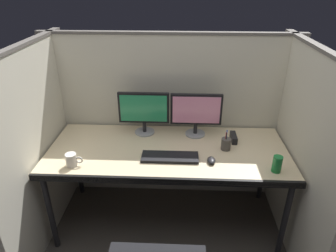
{
  "coord_description": "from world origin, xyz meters",
  "views": [
    {
      "loc": [
        0.1,
        -1.77,
        2.0
      ],
      "look_at": [
        0.0,
        0.35,
        0.92
      ],
      "focal_mm": 32.33,
      "sensor_mm": 36.0,
      "label": 1
    }
  ],
  "objects_px": {
    "desk": "(168,155)",
    "keyboard_main": "(170,157)",
    "soda_can": "(277,164)",
    "red_stapler": "(234,138)",
    "computer_mouse": "(211,160)",
    "pen_cup": "(226,144)",
    "monitor_left": "(144,110)",
    "monitor_right": "(196,112)",
    "coffee_mug": "(72,160)"
  },
  "relations": [
    {
      "from": "desk",
      "to": "soda_can",
      "type": "bearing_deg",
      "value": -18.2
    },
    {
      "from": "monitor_right",
      "to": "pen_cup",
      "type": "distance_m",
      "value": 0.37
    },
    {
      "from": "monitor_right",
      "to": "pen_cup",
      "type": "bearing_deg",
      "value": -45.05
    },
    {
      "from": "keyboard_main",
      "to": "computer_mouse",
      "type": "bearing_deg",
      "value": -7.36
    },
    {
      "from": "monitor_right",
      "to": "pen_cup",
      "type": "xyz_separation_m",
      "value": [
        0.23,
        -0.23,
        -0.17
      ]
    },
    {
      "from": "desk",
      "to": "red_stapler",
      "type": "bearing_deg",
      "value": 17.54
    },
    {
      "from": "monitor_right",
      "to": "coffee_mug",
      "type": "xyz_separation_m",
      "value": [
        -0.91,
        -0.51,
        -0.17
      ]
    },
    {
      "from": "keyboard_main",
      "to": "monitor_left",
      "type": "bearing_deg",
      "value": 120.83
    },
    {
      "from": "pen_cup",
      "to": "coffee_mug",
      "type": "relative_size",
      "value": 1.35
    },
    {
      "from": "soda_can",
      "to": "monitor_left",
      "type": "bearing_deg",
      "value": 151.84
    },
    {
      "from": "monitor_left",
      "to": "keyboard_main",
      "type": "relative_size",
      "value": 1.0
    },
    {
      "from": "computer_mouse",
      "to": "red_stapler",
      "type": "relative_size",
      "value": 0.64
    },
    {
      "from": "monitor_left",
      "to": "monitor_right",
      "type": "bearing_deg",
      "value": -1.65
    },
    {
      "from": "monitor_right",
      "to": "red_stapler",
      "type": "xyz_separation_m",
      "value": [
        0.32,
        -0.09,
        -0.19
      ]
    },
    {
      "from": "desk",
      "to": "keyboard_main",
      "type": "relative_size",
      "value": 4.42
    },
    {
      "from": "monitor_left",
      "to": "computer_mouse",
      "type": "xyz_separation_m",
      "value": [
        0.55,
        -0.44,
        -0.2
      ]
    },
    {
      "from": "computer_mouse",
      "to": "keyboard_main",
      "type": "bearing_deg",
      "value": 172.64
    },
    {
      "from": "pen_cup",
      "to": "monitor_left",
      "type": "bearing_deg",
      "value": 159.92
    },
    {
      "from": "desk",
      "to": "monitor_right",
      "type": "xyz_separation_m",
      "value": [
        0.23,
        0.26,
        0.27
      ]
    },
    {
      "from": "desk",
      "to": "monitor_left",
      "type": "distance_m",
      "value": 0.44
    },
    {
      "from": "soda_can",
      "to": "red_stapler",
      "type": "xyz_separation_m",
      "value": [
        -0.24,
        0.43,
        -0.03
      ]
    },
    {
      "from": "red_stapler",
      "to": "coffee_mug",
      "type": "distance_m",
      "value": 1.3
    },
    {
      "from": "soda_can",
      "to": "red_stapler",
      "type": "relative_size",
      "value": 0.81
    },
    {
      "from": "red_stapler",
      "to": "keyboard_main",
      "type": "bearing_deg",
      "value": -150.35
    },
    {
      "from": "monitor_left",
      "to": "red_stapler",
      "type": "height_order",
      "value": "monitor_left"
    },
    {
      "from": "desk",
      "to": "coffee_mug",
      "type": "distance_m",
      "value": 0.73
    },
    {
      "from": "desk",
      "to": "coffee_mug",
      "type": "height_order",
      "value": "coffee_mug"
    },
    {
      "from": "monitor_left",
      "to": "computer_mouse",
      "type": "bearing_deg",
      "value": -38.81
    },
    {
      "from": "pen_cup",
      "to": "coffee_mug",
      "type": "xyz_separation_m",
      "value": [
        -1.14,
        -0.28,
        -0.0
      ]
    },
    {
      "from": "computer_mouse",
      "to": "pen_cup",
      "type": "distance_m",
      "value": 0.23
    },
    {
      "from": "computer_mouse",
      "to": "red_stapler",
      "type": "distance_m",
      "value": 0.4
    },
    {
      "from": "computer_mouse",
      "to": "red_stapler",
      "type": "xyz_separation_m",
      "value": [
        0.21,
        0.34,
        0.01
      ]
    },
    {
      "from": "keyboard_main",
      "to": "pen_cup",
      "type": "distance_m",
      "value": 0.46
    },
    {
      "from": "monitor_left",
      "to": "red_stapler",
      "type": "xyz_separation_m",
      "value": [
        0.76,
        -0.1,
        -0.19
      ]
    },
    {
      "from": "monitor_left",
      "to": "soda_can",
      "type": "relative_size",
      "value": 3.52
    },
    {
      "from": "monitor_right",
      "to": "keyboard_main",
      "type": "height_order",
      "value": "monitor_right"
    },
    {
      "from": "keyboard_main",
      "to": "desk",
      "type": "bearing_deg",
      "value": 100.87
    },
    {
      "from": "coffee_mug",
      "to": "monitor_left",
      "type": "bearing_deg",
      "value": 48.18
    },
    {
      "from": "desk",
      "to": "computer_mouse",
      "type": "distance_m",
      "value": 0.38
    },
    {
      "from": "red_stapler",
      "to": "coffee_mug",
      "type": "xyz_separation_m",
      "value": [
        -1.23,
        -0.42,
        0.02
      ]
    },
    {
      "from": "soda_can",
      "to": "keyboard_main",
      "type": "bearing_deg",
      "value": 170.05
    },
    {
      "from": "monitor_left",
      "to": "computer_mouse",
      "type": "height_order",
      "value": "monitor_left"
    },
    {
      "from": "red_stapler",
      "to": "pen_cup",
      "type": "relative_size",
      "value": 0.88
    },
    {
      "from": "coffee_mug",
      "to": "keyboard_main",
      "type": "bearing_deg",
      "value": 9.99
    },
    {
      "from": "soda_can",
      "to": "pen_cup",
      "type": "relative_size",
      "value": 0.72
    },
    {
      "from": "coffee_mug",
      "to": "red_stapler",
      "type": "bearing_deg",
      "value": 18.9
    },
    {
      "from": "monitor_left",
      "to": "soda_can",
      "type": "bearing_deg",
      "value": -28.16
    },
    {
      "from": "monitor_right",
      "to": "coffee_mug",
      "type": "height_order",
      "value": "monitor_right"
    },
    {
      "from": "monitor_right",
      "to": "pen_cup",
      "type": "relative_size",
      "value": 2.53
    },
    {
      "from": "red_stapler",
      "to": "computer_mouse",
      "type": "bearing_deg",
      "value": -122.2
    }
  ]
}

